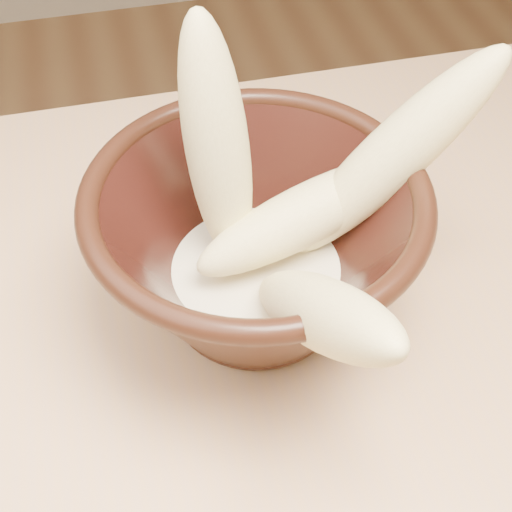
{
  "coord_description": "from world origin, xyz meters",
  "views": [
    {
      "loc": [
        -0.15,
        -0.23,
        1.18
      ],
      "look_at": [
        -0.07,
        0.1,
        0.81
      ],
      "focal_mm": 50.0,
      "sensor_mm": 36.0,
      "label": 1
    }
  ],
  "objects": [
    {
      "name": "table",
      "position": [
        0.0,
        0.0,
        0.67
      ],
      "size": [
        1.2,
        0.8,
        0.75
      ],
      "color": "tan",
      "rests_on": "ground"
    },
    {
      "name": "bowl",
      "position": [
        -0.07,
        0.1,
        0.82
      ],
      "size": [
        0.23,
        0.23,
        0.13
      ],
      "rotation": [
        0.0,
        0.0,
        0.22
      ],
      "color": "black",
      "rests_on": "table"
    },
    {
      "name": "milk_puddle",
      "position": [
        -0.07,
        0.1,
        0.79
      ],
      "size": [
        0.13,
        0.13,
        0.02
      ],
      "primitive_type": "cylinder",
      "color": "beige",
      "rests_on": "bowl"
    },
    {
      "name": "banana_upright",
      "position": [
        -0.09,
        0.13,
        0.89
      ],
      "size": [
        0.06,
        0.09,
        0.19
      ],
      "primitive_type": "ellipsoid",
      "rotation": [
        0.21,
        0.0,
        3.4
      ],
      "color": "#D8C67F",
      "rests_on": "bowl"
    },
    {
      "name": "banana_right",
      "position": [
        0.03,
        0.11,
        0.87
      ],
      "size": [
        0.16,
        0.05,
        0.18
      ],
      "primitive_type": "ellipsoid",
      "rotation": [
        0.72,
        0.0,
        1.56
      ],
      "color": "#D8C67F",
      "rests_on": "bowl"
    },
    {
      "name": "banana_across",
      "position": [
        -0.03,
        0.11,
        0.83
      ],
      "size": [
        0.18,
        0.08,
        0.07
      ],
      "primitive_type": "ellipsoid",
      "rotation": [
        1.4,
        0.0,
        1.81
      ],
      "color": "#D8C67F",
      "rests_on": "bowl"
    },
    {
      "name": "banana_front",
      "position": [
        -0.05,
        0.01,
        0.86
      ],
      "size": [
        0.07,
        0.18,
        0.15
      ],
      "primitive_type": "ellipsoid",
      "rotation": [
        0.9,
        0.0,
        0.16
      ],
      "color": "#D8C67F",
      "rests_on": "bowl"
    }
  ]
}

